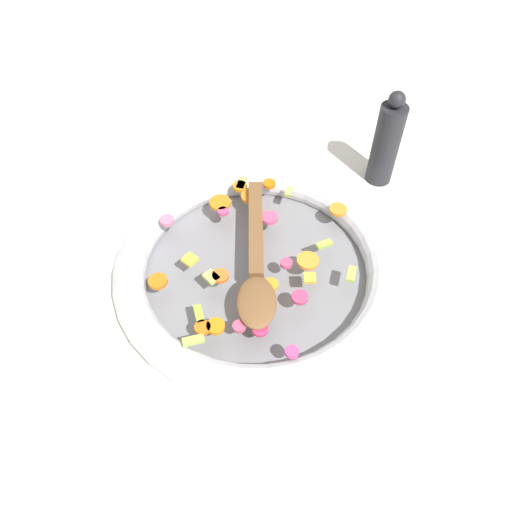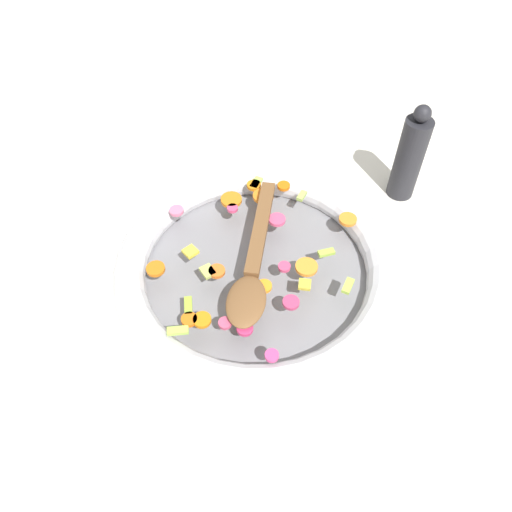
# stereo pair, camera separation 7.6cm
# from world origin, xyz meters

# --- Properties ---
(ground_plane) EXTENTS (4.00, 4.00, 0.00)m
(ground_plane) POSITION_xyz_m (0.00, 0.00, 0.00)
(ground_plane) COLOR silver
(skillet) EXTENTS (0.45, 0.45, 0.05)m
(skillet) POSITION_xyz_m (0.00, 0.00, 0.02)
(skillet) COLOR slate
(skillet) RESTS_ON ground_plane
(chopped_vegetables) EXTENTS (0.35, 0.33, 0.01)m
(chopped_vegetables) POSITION_xyz_m (0.01, 0.01, 0.05)
(chopped_vegetables) COLOR orange
(chopped_vegetables) RESTS_ON skillet
(wooden_spoon) EXTENTS (0.27, 0.18, 0.01)m
(wooden_spoon) POSITION_xyz_m (-0.02, -0.01, 0.06)
(wooden_spoon) COLOR brown
(wooden_spoon) RESTS_ON chopped_vegetables
(pepper_mill) EXTENTS (0.05, 0.05, 0.19)m
(pepper_mill) POSITION_xyz_m (0.32, -0.09, 0.08)
(pepper_mill) COLOR #232328
(pepper_mill) RESTS_ON ground_plane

